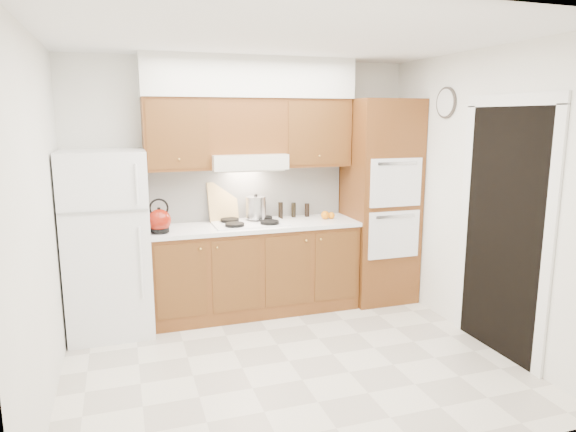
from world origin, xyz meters
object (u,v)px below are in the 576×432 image
(fridge, at_px, (107,243))
(oven_cabinet, at_px, (380,202))
(stock_pot, at_px, (256,208))
(kettle, at_px, (159,221))

(fridge, bearing_deg, oven_cabinet, 0.70)
(fridge, height_order, oven_cabinet, oven_cabinet)
(stock_pot, bearing_deg, oven_cabinet, -5.96)
(fridge, bearing_deg, kettle, -9.33)
(kettle, distance_m, stock_pot, 1.04)
(stock_pot, bearing_deg, fridge, -173.15)
(kettle, bearing_deg, fridge, 147.25)
(oven_cabinet, relative_size, kettle, 10.10)
(fridge, xyz_separation_m, oven_cabinet, (2.85, 0.03, 0.24))
(kettle, bearing_deg, oven_cabinet, -20.69)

